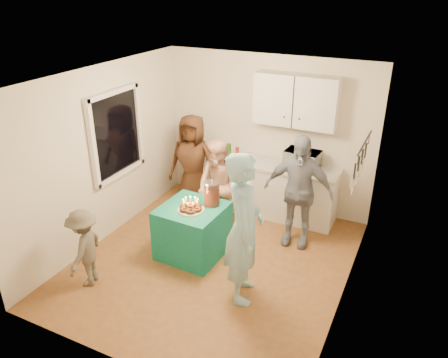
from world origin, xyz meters
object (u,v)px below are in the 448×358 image
at_px(counter, 270,189).
at_px(punch_jar, 212,194).
at_px(woman_back_center, 218,187).
at_px(woman_back_right, 298,191).
at_px(child_near_left, 85,248).
at_px(party_table, 193,231).
at_px(microwave, 302,160).
at_px(woman_back_left, 193,163).
at_px(man_birthday, 244,229).

height_order(counter, punch_jar, punch_jar).
height_order(woman_back_center, woman_back_right, woman_back_right).
distance_m(counter, child_near_left, 3.18).
bearing_deg(child_near_left, party_table, 127.81).
relative_size(woman_back_center, woman_back_right, 0.87).
bearing_deg(counter, punch_jar, -103.49).
height_order(microwave, woman_back_left, woman_back_left).
distance_m(party_table, child_near_left, 1.50).
bearing_deg(microwave, woman_back_center, -136.63).
bearing_deg(party_table, woman_back_center, 88.04).
bearing_deg(counter, child_near_left, -117.46).
height_order(man_birthday, woman_back_left, man_birthday).
bearing_deg(woman_back_center, microwave, 61.43).
relative_size(party_table, child_near_left, 0.79).
bearing_deg(woman_back_center, counter, 80.14).
xyz_separation_m(counter, woman_back_right, (0.67, -0.70, 0.43)).
bearing_deg(woman_back_center, woman_back_left, 168.12).
bearing_deg(woman_back_left, woman_back_center, -39.01).
bearing_deg(woman_back_left, woman_back_right, -14.11).
xyz_separation_m(counter, party_table, (-0.56, -1.64, -0.05)).
relative_size(party_table, woman_back_center, 0.57).
distance_m(punch_jar, man_birthday, 1.07).
relative_size(party_table, man_birthday, 0.44).
height_order(punch_jar, woman_back_center, woman_back_center).
distance_m(microwave, woman_back_left, 1.81).
bearing_deg(woman_back_right, punch_jar, -148.70).
relative_size(microwave, child_near_left, 0.50).
height_order(woman_back_left, woman_back_center, woman_back_left).
relative_size(punch_jar, woman_back_right, 0.20).
distance_m(microwave, punch_jar, 1.68).
distance_m(woman_back_center, child_near_left, 2.17).
xyz_separation_m(counter, microwave, (0.51, 0.00, 0.63)).
distance_m(counter, man_birthday, 2.26).
bearing_deg(counter, woman_back_right, -45.94).
relative_size(microwave, man_birthday, 0.28).
xyz_separation_m(counter, woman_back_center, (-0.53, -0.88, 0.32)).
bearing_deg(microwave, punch_jar, -117.43).
height_order(party_table, man_birthday, man_birthday).
bearing_deg(woman_back_left, child_near_left, -101.18).
relative_size(woman_back_left, woman_back_right, 0.97).
bearing_deg(woman_back_right, child_near_left, -140.01).
bearing_deg(party_table, counter, 71.17).
bearing_deg(woman_back_right, woman_back_center, -176.29).
xyz_separation_m(microwave, man_birthday, (-0.06, -2.15, -0.09)).
bearing_deg(man_birthday, counter, -9.18).
bearing_deg(punch_jar, counter, 76.51).
distance_m(counter, woman_back_right, 1.06).
distance_m(man_birthday, woman_back_right, 1.47).
height_order(man_birthday, child_near_left, man_birthday).
distance_m(counter, microwave, 0.81).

